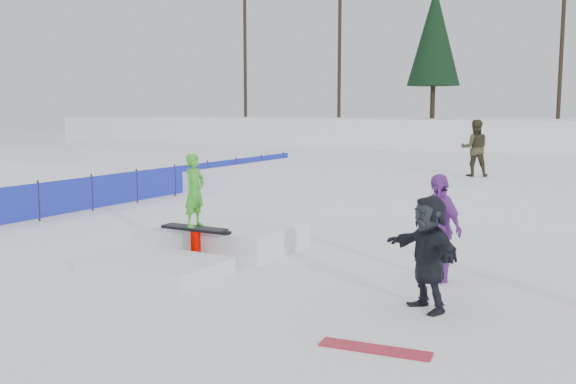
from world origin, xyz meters
The scene contains 9 objects.
ground centered at (0.00, 0.00, 0.00)m, with size 120.00×120.00×0.00m, color white.
snow_berm centered at (0.00, 30.00, 1.20)m, with size 60.00×14.00×2.40m, color white.
snow_midrise centered at (0.00, 16.00, 0.40)m, with size 50.00×18.00×0.80m, color white.
safety_fence centered at (-6.50, 6.60, 0.55)m, with size 0.05×16.00×1.10m.
walker_olive centered at (2.75, 10.44, 1.72)m, with size 0.89×0.70×1.84m, color #39341F.
spectator_purple centered at (4.50, 0.15, 0.94)m, with size 1.10×0.46×1.88m, color purple.
spectator_dark centered at (4.84, -1.55, 0.87)m, with size 1.61×0.51×1.74m, color black.
loose_board_red centered at (4.76, -3.45, 0.01)m, with size 1.40×0.28×0.03m, color #A42331.
jib_rail_feature centered at (-0.07, -0.15, 0.30)m, with size 2.60×4.40×2.11m.
Camera 1 is at (7.52, -10.67, 2.98)m, focal length 40.00 mm.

